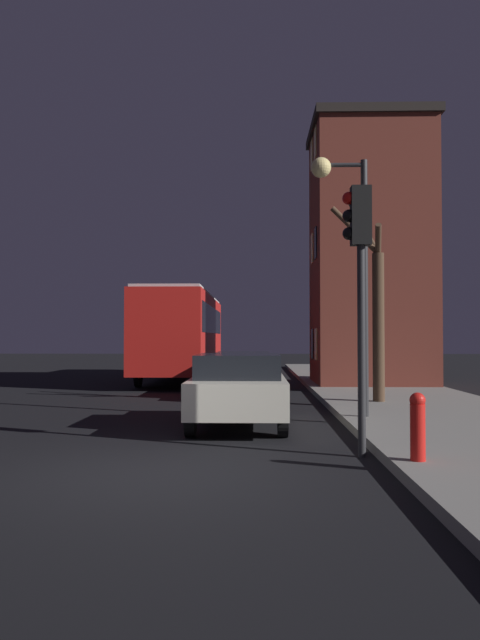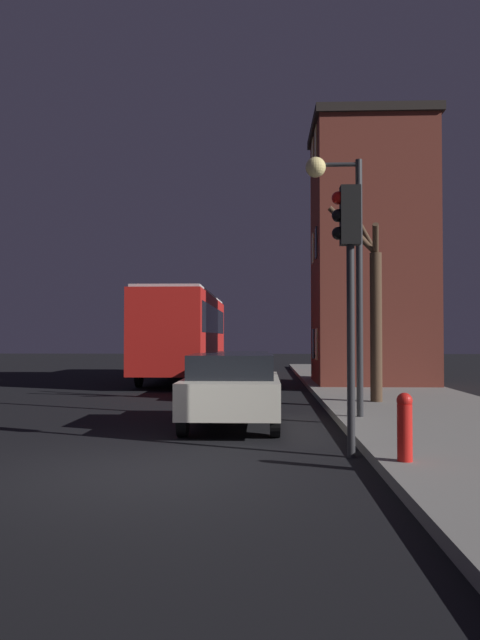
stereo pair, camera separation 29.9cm
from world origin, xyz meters
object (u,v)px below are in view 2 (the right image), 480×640
at_px(car_near_lane, 232,388).
at_px(car_mid_lane, 242,373).
at_px(traffic_light, 348,262).
at_px(bus, 185,329).
at_px(fire_hydrant, 405,425).
at_px(streetlamp, 340,233).
at_px(bare_tree, 373,307).

height_order(car_near_lane, car_mid_lane, car_near_lane).
xyz_separation_m(car_near_lane, car_mid_lane, (-0.04, 6.75, -0.08)).
height_order(traffic_light, bus, traffic_light).
relative_size(car_near_lane, fire_hydrant, 4.34).
relative_size(streetlamp, car_mid_lane, 1.18).
distance_m(streetlamp, traffic_light, 3.72).
bearing_deg(car_mid_lane, streetlamp, -70.07).
xyz_separation_m(streetlamp, bare_tree, (1.19, 3.06, -1.40)).
bearing_deg(bus, car_mid_lane, -69.04).
height_order(bare_tree, bus, bare_tree).
bearing_deg(traffic_light, fire_hydrant, -61.95).
bearing_deg(car_near_lane, streetlamp, 12.55).
bearing_deg(car_mid_lane, traffic_light, -78.75).
bearing_deg(fire_hydrant, bare_tree, 83.16).
xyz_separation_m(bare_tree, bus, (-6.15, 10.23, -0.44)).
bearing_deg(bare_tree, car_near_lane, -133.96).
relative_size(traffic_light, fire_hydrant, 4.53).
distance_m(streetlamp, fire_hydrant, 5.74).
height_order(car_near_lane, fire_hydrant, car_near_lane).
distance_m(traffic_light, car_mid_lane, 10.25).
bearing_deg(bus, car_near_lane, -78.80).
distance_m(bare_tree, bus, 11.95).
height_order(streetlamp, car_mid_lane, streetlamp).
relative_size(bare_tree, car_near_lane, 1.34).
distance_m(bus, car_near_lane, 14.12).
height_order(bare_tree, car_near_lane, bare_tree).
distance_m(bare_tree, fire_hydrant, 8.00).
height_order(traffic_light, car_near_lane, traffic_light).
xyz_separation_m(bare_tree, car_near_lane, (-3.43, -3.55, -1.80)).
bearing_deg(bus, traffic_light, -74.58).
bearing_deg(car_near_lane, bare_tree, 46.04).
relative_size(bus, car_near_lane, 3.00).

